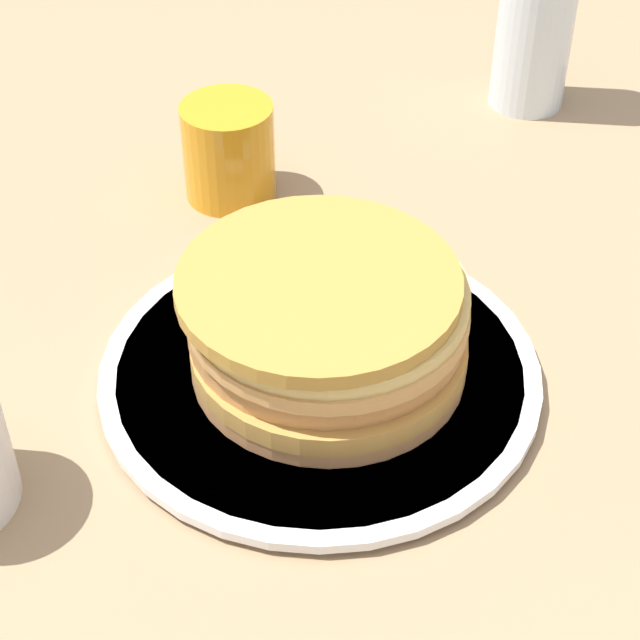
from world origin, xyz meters
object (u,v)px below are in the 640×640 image
Objects in this scene: juice_glass at (229,151)px; water_bottle_far at (538,3)px; pancake_stack at (325,321)px; plate at (320,372)px.

water_bottle_far is (0.29, 0.10, 0.06)m from juice_glass.
water_bottle_far is (0.26, 0.33, 0.05)m from pancake_stack.
juice_glass is at bearing -161.43° from water_bottle_far.
water_bottle_far is at bearing 18.57° from juice_glass.
juice_glass reaches higher than plate.
water_bottle_far reaches higher than plate.
plate is at bearing -128.27° from water_bottle_far.
juice_glass is at bearing 98.15° from pancake_stack.
juice_glass is (-0.03, 0.24, 0.03)m from plate.
pancake_stack is at bearing 43.43° from plate.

